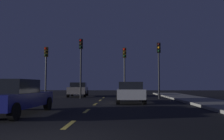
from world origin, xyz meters
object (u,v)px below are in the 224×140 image
object	(u,v)px
traffic_signal_center_left	(81,57)
car_stopped_ahead	(130,92)
traffic_signal_center_right	(124,63)
traffic_signal_far_right	(159,59)
car_adjacent_lane	(14,97)
traffic_signal_far_left	(46,62)
car_oncoming_far	(78,89)

from	to	relation	value
traffic_signal_center_left	car_stopped_ahead	bearing A→B (deg)	-48.03
traffic_signal_center_right	traffic_signal_far_right	world-z (taller)	traffic_signal_far_right
traffic_signal_far_right	car_adjacent_lane	world-z (taller)	traffic_signal_far_right
traffic_signal_far_left	traffic_signal_center_right	distance (m)	7.13
car_stopped_ahead	car_oncoming_far	bearing A→B (deg)	121.82
traffic_signal_center_left	traffic_signal_center_right	xyz separation A→B (m)	(3.95, -0.00, -0.53)
traffic_signal_far_left	traffic_signal_center_left	xyz separation A→B (m)	(3.19, 0.00, 0.46)
car_stopped_ahead	car_oncoming_far	size ratio (longest dim) A/B	0.94
traffic_signal_center_left	traffic_signal_far_right	bearing A→B (deg)	-0.01
traffic_signal_center_right	car_stopped_ahead	distance (m)	5.34
traffic_signal_center_left	car_oncoming_far	size ratio (longest dim) A/B	1.27
traffic_signal_center_right	car_oncoming_far	xyz separation A→B (m)	(-4.78, 3.47, -2.46)
traffic_signal_far_left	car_adjacent_lane	distance (m)	11.72
traffic_signal_far_left	traffic_signal_far_right	bearing A→B (deg)	0.00
traffic_signal_far_left	traffic_signal_center_right	world-z (taller)	traffic_signal_far_left
car_adjacent_lane	car_oncoming_far	size ratio (longest dim) A/B	1.07
traffic_signal_far_left	car_adjacent_lane	bearing A→B (deg)	-78.41
traffic_signal_center_left	car_adjacent_lane	distance (m)	11.64
traffic_signal_far_right	traffic_signal_center_left	bearing A→B (deg)	179.99
car_stopped_ahead	car_adjacent_lane	xyz separation A→B (m)	(-5.13, -6.49, 0.01)
traffic_signal_center_left	traffic_signal_far_right	distance (m)	7.01
traffic_signal_far_left	car_oncoming_far	distance (m)	4.90
car_stopped_ahead	car_oncoming_far	distance (m)	9.64
traffic_signal_center_left	traffic_signal_center_right	bearing A→B (deg)	-0.02
car_oncoming_far	traffic_signal_far_right	bearing A→B (deg)	-23.88
traffic_signal_center_right	traffic_signal_far_right	bearing A→B (deg)	0.02
traffic_signal_far_right	car_oncoming_far	world-z (taller)	traffic_signal_far_right
traffic_signal_far_right	car_oncoming_far	size ratio (longest dim) A/B	1.18
traffic_signal_center_left	car_adjacent_lane	xyz separation A→B (m)	(-0.89, -11.21, -3.00)
car_stopped_ahead	car_oncoming_far	xyz separation A→B (m)	(-5.08, 8.19, 0.02)
car_adjacent_lane	car_oncoming_far	world-z (taller)	same
traffic_signal_center_right	car_oncoming_far	world-z (taller)	traffic_signal_center_right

